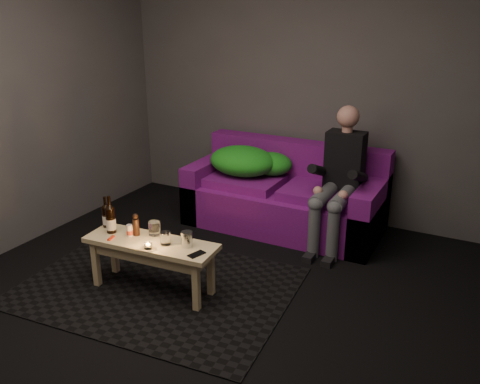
{
  "coord_description": "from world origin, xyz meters",
  "views": [
    {
      "loc": [
        1.67,
        -2.45,
        2.02
      ],
      "look_at": [
        -0.21,
        1.15,
        0.54
      ],
      "focal_mm": 38.0,
      "sensor_mm": 36.0,
      "label": 1
    }
  ],
  "objects_px": {
    "sofa": "(285,198)",
    "beer_bottle_b": "(111,219)",
    "person": "(339,176)",
    "beer_bottle_a": "(106,216)",
    "coffee_table": "(151,250)",
    "steel_cup": "(187,239)"
  },
  "relations": [
    {
      "from": "person",
      "to": "beer_bottle_b",
      "type": "height_order",
      "value": "person"
    },
    {
      "from": "beer_bottle_a",
      "to": "sofa",
      "type": "bearing_deg",
      "value": 60.7
    },
    {
      "from": "coffee_table",
      "to": "beer_bottle_a",
      "type": "height_order",
      "value": "beer_bottle_a"
    },
    {
      "from": "sofa",
      "to": "steel_cup",
      "type": "relative_size",
      "value": 16.33
    },
    {
      "from": "person",
      "to": "coffee_table",
      "type": "distance_m",
      "value": 1.75
    },
    {
      "from": "coffee_table",
      "to": "steel_cup",
      "type": "bearing_deg",
      "value": 10.17
    },
    {
      "from": "sofa",
      "to": "beer_bottle_a",
      "type": "bearing_deg",
      "value": -119.3
    },
    {
      "from": "person",
      "to": "steel_cup",
      "type": "height_order",
      "value": "person"
    },
    {
      "from": "coffee_table",
      "to": "beer_bottle_b",
      "type": "relative_size",
      "value": 3.51
    },
    {
      "from": "person",
      "to": "beer_bottle_b",
      "type": "bearing_deg",
      "value": -132.15
    },
    {
      "from": "sofa",
      "to": "person",
      "type": "height_order",
      "value": "person"
    },
    {
      "from": "sofa",
      "to": "coffee_table",
      "type": "bearing_deg",
      "value": -104.29
    },
    {
      "from": "coffee_table",
      "to": "steel_cup",
      "type": "height_order",
      "value": "steel_cup"
    },
    {
      "from": "sofa",
      "to": "steel_cup",
      "type": "distance_m",
      "value": 1.55
    },
    {
      "from": "person",
      "to": "beer_bottle_b",
      "type": "xyz_separation_m",
      "value": [
        -1.31,
        -1.45,
        -0.12
      ]
    },
    {
      "from": "coffee_table",
      "to": "beer_bottle_a",
      "type": "relative_size",
      "value": 4.15
    },
    {
      "from": "steel_cup",
      "to": "beer_bottle_b",
      "type": "bearing_deg",
      "value": -174.27
    },
    {
      "from": "person",
      "to": "beer_bottle_b",
      "type": "relative_size",
      "value": 4.2
    },
    {
      "from": "person",
      "to": "beer_bottle_a",
      "type": "xyz_separation_m",
      "value": [
        -1.42,
        -1.39,
        -0.13
      ]
    },
    {
      "from": "sofa",
      "to": "beer_bottle_b",
      "type": "xyz_separation_m",
      "value": [
        -0.76,
        -1.6,
        0.23
      ]
    },
    {
      "from": "beer_bottle_a",
      "to": "steel_cup",
      "type": "xyz_separation_m",
      "value": [
        0.74,
        -0.0,
        -0.03
      ]
    },
    {
      "from": "person",
      "to": "beer_bottle_b",
      "type": "distance_m",
      "value": 1.96
    }
  ]
}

